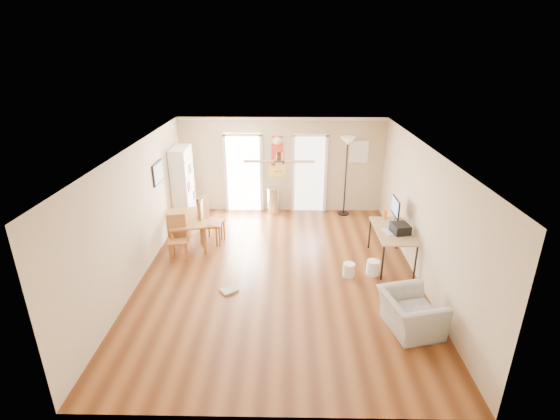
{
  "coord_description": "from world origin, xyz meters",
  "views": [
    {
      "loc": [
        0.14,
        -7.29,
        4.31
      ],
      "look_at": [
        0.0,
        0.6,
        1.15
      ],
      "focal_mm": 26.3,
      "sensor_mm": 36.0,
      "label": 1
    }
  ],
  "objects_px": {
    "dining_chair_right_b": "(211,222)",
    "wastebasket_a": "(349,270)",
    "dining_chair_right_a": "(212,220)",
    "dining_chair_near": "(177,238)",
    "dining_table": "(188,231)",
    "printer": "(400,228)",
    "computer_desk": "(391,247)",
    "torchiere_lamp": "(346,177)",
    "trash_can": "(273,201)",
    "armchair": "(410,313)",
    "bookshelf": "(183,185)",
    "wastebasket_b": "(373,268)"
  },
  "relations": [
    {
      "from": "torchiere_lamp",
      "to": "armchair",
      "type": "bearing_deg",
      "value": -84.89
    },
    {
      "from": "dining_chair_near",
      "to": "computer_desk",
      "type": "relative_size",
      "value": 0.66
    },
    {
      "from": "dining_chair_near",
      "to": "dining_table",
      "type": "bearing_deg",
      "value": 74.54
    },
    {
      "from": "trash_can",
      "to": "armchair",
      "type": "height_order",
      "value": "trash_can"
    },
    {
      "from": "torchiere_lamp",
      "to": "computer_desk",
      "type": "relative_size",
      "value": 1.48
    },
    {
      "from": "dining_table",
      "to": "printer",
      "type": "distance_m",
      "value": 4.73
    },
    {
      "from": "torchiere_lamp",
      "to": "armchair",
      "type": "distance_m",
      "value": 5.03
    },
    {
      "from": "wastebasket_b",
      "to": "dining_chair_right_b",
      "type": "bearing_deg",
      "value": 158.6
    },
    {
      "from": "torchiere_lamp",
      "to": "printer",
      "type": "distance_m",
      "value": 2.98
    },
    {
      "from": "bookshelf",
      "to": "dining_table",
      "type": "relative_size",
      "value": 1.49
    },
    {
      "from": "wastebasket_a",
      "to": "torchiere_lamp",
      "type": "bearing_deg",
      "value": 84.58
    },
    {
      "from": "dining_table",
      "to": "computer_desk",
      "type": "distance_m",
      "value": 4.57
    },
    {
      "from": "trash_can",
      "to": "wastebasket_a",
      "type": "relative_size",
      "value": 2.62
    },
    {
      "from": "trash_can",
      "to": "wastebasket_a",
      "type": "distance_m",
      "value": 3.71
    },
    {
      "from": "torchiere_lamp",
      "to": "wastebasket_a",
      "type": "relative_size",
      "value": 7.7
    },
    {
      "from": "dining_chair_right_a",
      "to": "dining_chair_near",
      "type": "relative_size",
      "value": 1.16
    },
    {
      "from": "bookshelf",
      "to": "wastebasket_b",
      "type": "distance_m",
      "value": 5.24
    },
    {
      "from": "bookshelf",
      "to": "dining_chair_right_b",
      "type": "xyz_separation_m",
      "value": [
        0.93,
        -1.31,
        -0.44
      ]
    },
    {
      "from": "wastebasket_a",
      "to": "trash_can",
      "type": "bearing_deg",
      "value": 115.97
    },
    {
      "from": "dining_chair_near",
      "to": "torchiere_lamp",
      "type": "relative_size",
      "value": 0.45
    },
    {
      "from": "bookshelf",
      "to": "wastebasket_a",
      "type": "height_order",
      "value": "bookshelf"
    },
    {
      "from": "dining_table",
      "to": "dining_chair_right_b",
      "type": "bearing_deg",
      "value": 4.19
    },
    {
      "from": "dining_chair_right_a",
      "to": "wastebasket_a",
      "type": "relative_size",
      "value": 4.02
    },
    {
      "from": "torchiere_lamp",
      "to": "trash_can",
      "type": "bearing_deg",
      "value": 179.18
    },
    {
      "from": "dining_table",
      "to": "dining_chair_right_a",
      "type": "relative_size",
      "value": 1.19
    },
    {
      "from": "bookshelf",
      "to": "trash_can",
      "type": "bearing_deg",
      "value": -0.1
    },
    {
      "from": "computer_desk",
      "to": "dining_chair_near",
      "type": "bearing_deg",
      "value": 178.47
    },
    {
      "from": "wastebasket_b",
      "to": "computer_desk",
      "type": "bearing_deg",
      "value": 46.74
    },
    {
      "from": "dining_chair_near",
      "to": "trash_can",
      "type": "relative_size",
      "value": 1.32
    },
    {
      "from": "dining_chair_right_b",
      "to": "trash_can",
      "type": "xyz_separation_m",
      "value": [
        1.37,
        1.88,
        -0.18
      ]
    },
    {
      "from": "printer",
      "to": "wastebasket_b",
      "type": "xyz_separation_m",
      "value": [
        -0.56,
        -0.34,
        -0.72
      ]
    },
    {
      "from": "computer_desk",
      "to": "printer",
      "type": "distance_m",
      "value": 0.51
    },
    {
      "from": "dining_chair_near",
      "to": "armchair",
      "type": "xyz_separation_m",
      "value": [
        4.36,
        -2.32,
        -0.17
      ]
    },
    {
      "from": "bookshelf",
      "to": "wastebasket_b",
      "type": "height_order",
      "value": "bookshelf"
    },
    {
      "from": "computer_desk",
      "to": "torchiere_lamp",
      "type": "bearing_deg",
      "value": 102.97
    },
    {
      "from": "bookshelf",
      "to": "dining_chair_right_b",
      "type": "height_order",
      "value": "bookshelf"
    },
    {
      "from": "dining_chair_right_b",
      "to": "wastebasket_a",
      "type": "xyz_separation_m",
      "value": [
        2.99,
        -1.45,
        -0.41
      ]
    },
    {
      "from": "bookshelf",
      "to": "dining_chair_right_b",
      "type": "distance_m",
      "value": 1.67
    },
    {
      "from": "bookshelf",
      "to": "wastebasket_a",
      "type": "relative_size",
      "value": 7.14
    },
    {
      "from": "dining_table",
      "to": "armchair",
      "type": "bearing_deg",
      "value": -35.37
    },
    {
      "from": "bookshelf",
      "to": "computer_desk",
      "type": "relative_size",
      "value": 1.37
    },
    {
      "from": "torchiere_lamp",
      "to": "wastebasket_a",
      "type": "distance_m",
      "value": 3.44
    },
    {
      "from": "bookshelf",
      "to": "armchair",
      "type": "xyz_separation_m",
      "value": [
        4.68,
        -4.4,
        -0.68
      ]
    },
    {
      "from": "trash_can",
      "to": "armchair",
      "type": "distance_m",
      "value": 5.51
    },
    {
      "from": "dining_table",
      "to": "wastebasket_b",
      "type": "distance_m",
      "value": 4.26
    },
    {
      "from": "printer",
      "to": "armchair",
      "type": "distance_m",
      "value": 2.16
    },
    {
      "from": "dining_chair_near",
      "to": "wastebasket_a",
      "type": "relative_size",
      "value": 3.45
    },
    {
      "from": "dining_chair_right_b",
      "to": "wastebasket_a",
      "type": "relative_size",
      "value": 3.93
    },
    {
      "from": "dining_chair_near",
      "to": "torchiere_lamp",
      "type": "bearing_deg",
      "value": 22.94
    },
    {
      "from": "trash_can",
      "to": "computer_desk",
      "type": "relative_size",
      "value": 0.5
    }
  ]
}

